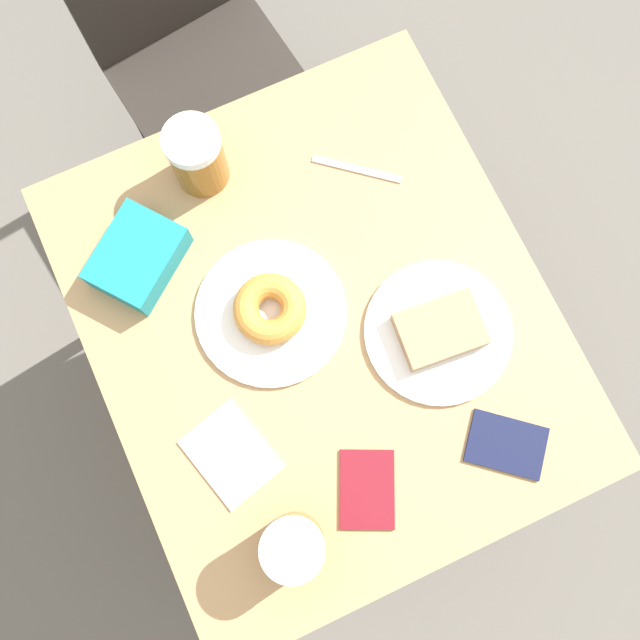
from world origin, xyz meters
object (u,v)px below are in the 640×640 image
(beer_mug_left, at_px, (294,546))
(fork, at_px, (357,169))
(chair, at_px, (186,34))
(passport_far_edge, at_px, (367,489))
(blue_pouch, at_px, (138,258))
(passport_near_edge, at_px, (506,445))
(beer_mug_center, at_px, (197,157))
(plate_with_donut, at_px, (270,311))
(plate_with_cake, at_px, (439,331))
(napkin_folded, at_px, (231,454))

(beer_mug_left, relative_size, fork, 1.04)
(chair, relative_size, passport_far_edge, 5.70)
(passport_far_edge, xyz_separation_m, blue_pouch, (-0.19, 0.51, 0.03))
(beer_mug_left, relative_size, passport_near_edge, 0.91)
(passport_near_edge, relative_size, blue_pouch, 0.78)
(beer_mug_center, xyz_separation_m, blue_pouch, (-0.16, -0.11, -0.04))
(plate_with_donut, xyz_separation_m, blue_pouch, (-0.17, 0.18, 0.01))
(blue_pouch, bearing_deg, chair, 64.60)
(plate_with_cake, relative_size, plate_with_donut, 0.97)
(plate_with_cake, bearing_deg, blue_pouch, 141.55)
(beer_mug_center, bearing_deg, napkin_folded, -107.59)
(passport_near_edge, bearing_deg, fork, 91.53)
(blue_pouch, bearing_deg, fork, -0.02)
(fork, distance_m, blue_pouch, 0.41)
(passport_far_edge, bearing_deg, passport_near_edge, -7.55)
(fork, xyz_separation_m, blue_pouch, (-0.41, 0.00, 0.03))
(chair, bearing_deg, passport_near_edge, -89.09)
(plate_with_cake, distance_m, fork, 0.33)
(beer_mug_left, bearing_deg, napkin_folded, 102.92)
(plate_with_donut, xyz_separation_m, beer_mug_left, (-0.12, -0.36, 0.05))
(plate_with_cake, relative_size, fork, 1.88)
(napkin_folded, bearing_deg, plate_with_cake, 5.72)
(chair, relative_size, plate_with_donut, 3.33)
(chair, relative_size, passport_near_edge, 5.64)
(plate_with_cake, bearing_deg, passport_far_edge, -140.31)
(napkin_folded, height_order, passport_far_edge, passport_far_edge)
(beer_mug_center, xyz_separation_m, passport_far_edge, (0.03, -0.62, -0.07))
(beer_mug_left, bearing_deg, fork, 55.83)
(plate_with_donut, distance_m, passport_far_edge, 0.33)
(plate_with_cake, relative_size, blue_pouch, 1.29)
(beer_mug_left, bearing_deg, plate_with_cake, 30.10)
(passport_near_edge, xyz_separation_m, blue_pouch, (-0.43, 0.54, 0.03))
(chair, bearing_deg, blue_pouch, -123.10)
(fork, bearing_deg, beer_mug_center, 156.82)
(passport_near_edge, bearing_deg, chair, 98.61)
(beer_mug_left, xyz_separation_m, passport_far_edge, (0.14, 0.03, -0.07))
(napkin_folded, height_order, passport_near_edge, passport_near_edge)
(beer_mug_left, xyz_separation_m, napkin_folded, (-0.04, 0.17, -0.07))
(plate_with_cake, height_order, passport_near_edge, plate_with_cake)
(blue_pouch, bearing_deg, napkin_folded, -88.22)
(beer_mug_left, distance_m, fork, 0.65)
(napkin_folded, relative_size, blue_pouch, 0.86)
(beer_mug_center, xyz_separation_m, fork, (0.25, -0.11, -0.07))
(plate_with_donut, xyz_separation_m, fork, (0.25, 0.18, -0.02))
(plate_with_donut, relative_size, fork, 1.93)
(passport_near_edge, relative_size, passport_far_edge, 1.01)
(passport_near_edge, xyz_separation_m, passport_far_edge, (-0.24, 0.03, 0.00))
(chair, distance_m, passport_near_edge, 1.13)
(chair, relative_size, plate_with_cake, 3.43)
(chair, bearing_deg, fork, -82.40)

